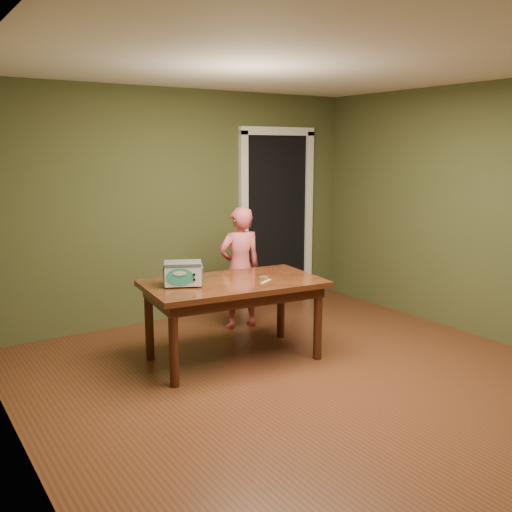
{
  "coord_description": "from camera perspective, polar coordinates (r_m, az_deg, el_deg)",
  "views": [
    {
      "loc": [
        -2.87,
        -3.39,
        1.95
      ],
      "look_at": [
        0.01,
        1.0,
        0.95
      ],
      "focal_mm": 40.0,
      "sensor_mm": 36.0,
      "label": 1
    }
  ],
  "objects": [
    {
      "name": "room_shell",
      "position": [
        4.44,
        7.01,
        7.58
      ],
      "size": [
        4.52,
        5.02,
        2.61
      ],
      "color": "#474826",
      "rests_on": "ground"
    },
    {
      "name": "child",
      "position": [
        6.18,
        -1.62,
        -1.21
      ],
      "size": [
        0.53,
        0.38,
        1.33
      ],
      "primitive_type": "imported",
      "rotation": [
        0.0,
        0.0,
        3.0
      ],
      "color": "#D1565A",
      "rests_on": "floor"
    },
    {
      "name": "spatula",
      "position": [
        5.18,
        1.0,
        -2.57
      ],
      "size": [
        0.17,
        0.11,
        0.01
      ],
      "primitive_type": "cube",
      "rotation": [
        0.0,
        0.0,
        0.52
      ],
      "color": "tan",
      "rests_on": "dining_table"
    },
    {
      "name": "baking_pan",
      "position": [
        5.3,
        0.79,
        -2.17
      ],
      "size": [
        0.1,
        0.1,
        0.02
      ],
      "color": "silver",
      "rests_on": "dining_table"
    },
    {
      "name": "doorway",
      "position": [
        7.5,
        0.75,
        3.94
      ],
      "size": [
        1.1,
        0.66,
        2.25
      ],
      "color": "black",
      "rests_on": "ground"
    },
    {
      "name": "dining_table",
      "position": [
        5.24,
        -2.28,
        -3.58
      ],
      "size": [
        1.69,
        1.07,
        0.75
      ],
      "rotation": [
        0.0,
        0.0,
        -0.11
      ],
      "color": "#32160B",
      "rests_on": "floor"
    },
    {
      "name": "floor",
      "position": [
        4.84,
        6.54,
        -13.01
      ],
      "size": [
        5.0,
        5.0,
        0.0
      ],
      "primitive_type": "plane",
      "color": "brown",
      "rests_on": "ground"
    },
    {
      "name": "toy_oven",
      "position": [
        5.06,
        -7.32,
        -1.68
      ],
      "size": [
        0.4,
        0.35,
        0.21
      ],
      "rotation": [
        0.0,
        0.0,
        -0.44
      ],
      "color": "#4C4F54",
      "rests_on": "dining_table"
    }
  ]
}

